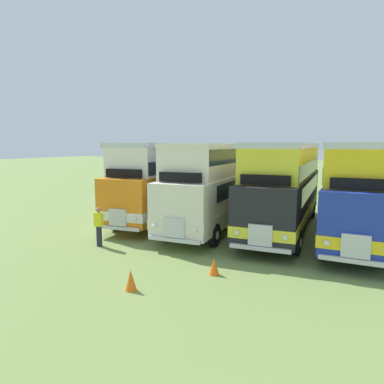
{
  "coord_description": "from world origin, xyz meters",
  "views": [
    {
      "loc": [
        2.67,
        -18.06,
        4.4
      ],
      "look_at": [
        -5.26,
        0.28,
        1.73
      ],
      "focal_mm": 32.53,
      "sensor_mm": 36.0,
      "label": 1
    }
  ],
  "objects_px": {
    "bus_third_in_row": "(285,185)",
    "bus_second_in_row": "(219,181)",
    "bus_fourth_in_row": "(360,189)",
    "cone_near_end": "(214,266)",
    "cone_mid_row": "(131,280)",
    "marshal_person": "(99,226)",
    "bus_first_in_row": "(166,180)"
  },
  "relations": [
    {
      "from": "bus_third_in_row",
      "to": "bus_second_in_row",
      "type": "bearing_deg",
      "value": -173.71
    },
    {
      "from": "bus_second_in_row",
      "to": "bus_fourth_in_row",
      "type": "height_order",
      "value": "bus_fourth_in_row"
    },
    {
      "from": "bus_second_in_row",
      "to": "cone_near_end",
      "type": "xyz_separation_m",
      "value": [
        2.33,
        -7.23,
        -2.19
      ]
    },
    {
      "from": "bus_third_in_row",
      "to": "bus_fourth_in_row",
      "type": "height_order",
      "value": "same"
    },
    {
      "from": "cone_mid_row",
      "to": "marshal_person",
      "type": "height_order",
      "value": "marshal_person"
    },
    {
      "from": "bus_second_in_row",
      "to": "bus_third_in_row",
      "type": "xyz_separation_m",
      "value": [
        3.52,
        0.39,
        -0.11
      ]
    },
    {
      "from": "bus_first_in_row",
      "to": "bus_third_in_row",
      "type": "relative_size",
      "value": 0.91
    },
    {
      "from": "cone_near_end",
      "to": "bus_fourth_in_row",
      "type": "bearing_deg",
      "value": 57.33
    },
    {
      "from": "marshal_person",
      "to": "bus_first_in_row",
      "type": "bearing_deg",
      "value": 90.48
    },
    {
      "from": "bus_first_in_row",
      "to": "marshal_person",
      "type": "relative_size",
      "value": 6.15
    },
    {
      "from": "marshal_person",
      "to": "cone_near_end",
      "type": "bearing_deg",
      "value": -11.8
    },
    {
      "from": "bus_third_in_row",
      "to": "cone_mid_row",
      "type": "relative_size",
      "value": 17.98
    },
    {
      "from": "cone_near_end",
      "to": "cone_mid_row",
      "type": "distance_m",
      "value": 2.94
    },
    {
      "from": "bus_fourth_in_row",
      "to": "bus_first_in_row",
      "type": "bearing_deg",
      "value": 178.31
    },
    {
      "from": "bus_fourth_in_row",
      "to": "cone_near_end",
      "type": "bearing_deg",
      "value": -122.67
    },
    {
      "from": "bus_first_in_row",
      "to": "cone_near_end",
      "type": "height_order",
      "value": "bus_first_in_row"
    },
    {
      "from": "bus_first_in_row",
      "to": "marshal_person",
      "type": "xyz_separation_m",
      "value": [
        0.05,
        -6.44,
        -1.47
      ]
    },
    {
      "from": "bus_second_in_row",
      "to": "bus_first_in_row",
      "type": "bearing_deg",
      "value": 173.1
    },
    {
      "from": "bus_fourth_in_row",
      "to": "cone_mid_row",
      "type": "relative_size",
      "value": 17.86
    },
    {
      "from": "bus_third_in_row",
      "to": "marshal_person",
      "type": "distance_m",
      "value": 9.59
    },
    {
      "from": "bus_fourth_in_row",
      "to": "marshal_person",
      "type": "bearing_deg",
      "value": -149.74
    },
    {
      "from": "bus_fourth_in_row",
      "to": "cone_near_end",
      "type": "distance_m",
      "value": 8.96
    },
    {
      "from": "cone_mid_row",
      "to": "bus_fourth_in_row",
      "type": "bearing_deg",
      "value": 55.46
    },
    {
      "from": "bus_third_in_row",
      "to": "bus_fourth_in_row",
      "type": "distance_m",
      "value": 3.53
    },
    {
      "from": "bus_fourth_in_row",
      "to": "marshal_person",
      "type": "relative_size",
      "value": 6.69
    },
    {
      "from": "bus_first_in_row",
      "to": "cone_near_end",
      "type": "relative_size",
      "value": 18.41
    },
    {
      "from": "bus_first_in_row",
      "to": "bus_third_in_row",
      "type": "xyz_separation_m",
      "value": [
        7.04,
        -0.04,
        0.01
      ]
    },
    {
      "from": "bus_second_in_row",
      "to": "bus_third_in_row",
      "type": "height_order",
      "value": "bus_third_in_row"
    },
    {
      "from": "bus_third_in_row",
      "to": "marshal_person",
      "type": "height_order",
      "value": "bus_third_in_row"
    },
    {
      "from": "bus_first_in_row",
      "to": "cone_mid_row",
      "type": "relative_size",
      "value": 16.41
    },
    {
      "from": "bus_third_in_row",
      "to": "cone_mid_row",
      "type": "bearing_deg",
      "value": -107.33
    },
    {
      "from": "bus_fourth_in_row",
      "to": "cone_mid_row",
      "type": "distance_m",
      "value": 11.82
    }
  ]
}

